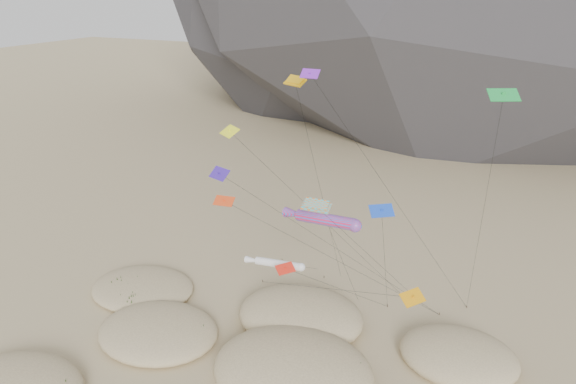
# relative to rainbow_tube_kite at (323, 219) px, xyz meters

# --- Properties ---
(dunes) EXTENTS (47.42, 32.91, 4.32)m
(dunes) POSITION_rel_rainbow_tube_kite_xyz_m (-2.31, -8.79, -12.01)
(dunes) COLOR #CCB789
(dunes) RESTS_ON ground
(dune_grass) EXTENTS (43.68, 29.87, 1.52)m
(dune_grass) POSITION_rel_rainbow_tube_kite_xyz_m (-4.22, -8.10, -11.95)
(dune_grass) COLOR black
(dune_grass) RESTS_ON ground
(kite_stakes) EXTENTS (23.22, 6.09, 0.30)m
(kite_stakes) POSITION_rel_rainbow_tube_kite_xyz_m (0.61, 9.49, -12.63)
(kite_stakes) COLOR #3F2D1E
(kite_stakes) RESTS_ON ground
(rainbow_tube_kite) EXTENTS (8.52, 9.39, 13.74)m
(rainbow_tube_kite) POSITION_rel_rainbow_tube_kite_xyz_m (0.00, 0.00, 0.00)
(rainbow_tube_kite) COLOR #FB1A50
(rainbow_tube_kite) RESTS_ON ground
(white_tube_kite) EXTENTS (5.95, 18.11, 10.55)m
(white_tube_kite) POSITION_rel_rainbow_tube_kite_xyz_m (-2.52, -4.94, -2.84)
(white_tube_kite) COLOR silver
(white_tube_kite) RESTS_ON ground
(orange_parafoil) EXTENTS (3.12, 10.77, 25.45)m
(orange_parafoil) POSITION_rel_rainbow_tube_kite_xyz_m (-4.06, 2.65, 11.88)
(orange_parafoil) COLOR #D89C0B
(orange_parafoil) RESTS_ON ground
(multi_parafoil) EXTENTS (8.29, 15.36, 16.58)m
(multi_parafoil) POSITION_rel_rainbow_tube_kite_xyz_m (1.24, -4.55, 3.14)
(multi_parafoil) COLOR orange
(multi_parafoil) RESTS_ON ground
(delta_kites) EXTENTS (26.24, 19.11, 26.67)m
(delta_kites) POSITION_rel_rainbow_tube_kite_xyz_m (1.50, -2.42, 4.44)
(delta_kites) COLOR #FAFF1A
(delta_kites) RESTS_ON ground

